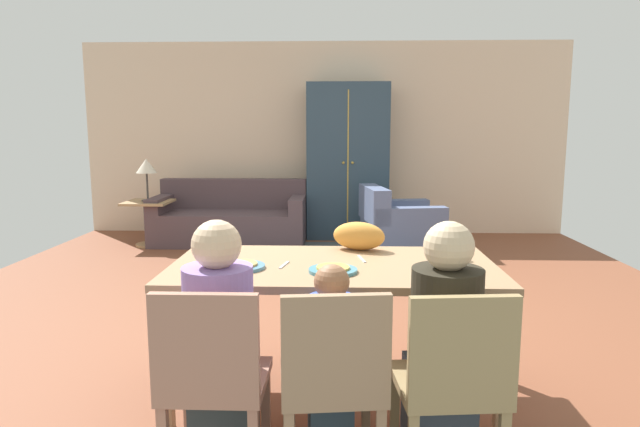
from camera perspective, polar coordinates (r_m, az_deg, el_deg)
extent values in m
cube|color=brown|center=(4.94, -0.64, -8.80)|extent=(6.84, 6.24, 0.02)
cube|color=beige|center=(7.87, 0.42, 7.82)|extent=(6.84, 0.10, 2.70)
cube|color=#A07C58|center=(2.97, 1.41, -5.63)|extent=(1.75, 0.90, 0.04)
cube|color=#A07C58|center=(2.86, -15.91, -14.66)|extent=(0.06, 0.06, 0.72)
cube|color=#A07C58|center=(2.84, 18.60, -14.92)|extent=(0.06, 0.06, 0.72)
cube|color=#A07C58|center=(3.56, -12.01, -9.76)|extent=(0.06, 0.06, 0.72)
cube|color=#A07C58|center=(3.55, 14.98, -9.94)|extent=(0.06, 0.06, 0.72)
cylinder|color=teal|center=(2.90, -8.25, -5.53)|extent=(0.25, 0.25, 0.02)
cylinder|color=#D8A050|center=(2.89, -8.26, -5.24)|extent=(0.17, 0.17, 0.01)
cylinder|color=teal|center=(2.79, 1.37, -5.98)|extent=(0.25, 0.25, 0.02)
cylinder|color=gold|center=(2.79, 1.37, -5.68)|extent=(0.17, 0.17, 0.01)
cylinder|color=silver|center=(3.20, 12.86, -4.39)|extent=(0.06, 0.06, 0.01)
cylinder|color=silver|center=(3.19, 12.89, -3.56)|extent=(0.01, 0.01, 0.09)
cone|color=silver|center=(3.17, 12.94, -1.97)|extent=(0.07, 0.07, 0.09)
cube|color=silver|center=(2.93, -3.77, -5.39)|extent=(0.05, 0.15, 0.01)
cube|color=silver|center=(3.07, 4.39, -4.77)|extent=(0.04, 0.17, 0.01)
cube|color=#AD765F|center=(2.45, -10.72, -16.81)|extent=(0.42, 0.42, 0.04)
cube|color=#AD765F|center=(2.18, -12.01, -13.47)|extent=(0.42, 0.04, 0.42)
cube|color=#AD765F|center=(2.68, -5.68, -19.73)|extent=(0.04, 0.04, 0.41)
cube|color=#AD765F|center=(2.74, -13.60, -19.18)|extent=(0.04, 0.04, 0.41)
cube|color=#2D3C41|center=(2.66, -9.89, -19.52)|extent=(0.26, 0.34, 0.45)
cylinder|color=#9274C3|center=(2.40, -10.57, -10.81)|extent=(0.30, 0.30, 0.46)
sphere|color=beige|center=(2.32, -10.80, -3.22)|extent=(0.21, 0.21, 0.21)
cube|color=#A07C5C|center=(2.39, 1.18, -17.27)|extent=(0.46, 0.46, 0.04)
cube|color=#A07C5C|center=(2.12, 1.72, -13.93)|extent=(0.42, 0.09, 0.42)
cube|color=#A07C5C|center=(2.67, 4.83, -19.72)|extent=(0.04, 0.04, 0.41)
cube|color=#A07C5C|center=(2.65, -3.38, -20.05)|extent=(0.04, 0.04, 0.41)
cube|color=#2D4353|center=(2.59, 1.05, -20.20)|extent=(0.21, 0.26, 0.45)
cylinder|color=#3954BD|center=(2.37, 1.21, -12.59)|extent=(0.22, 0.22, 0.33)
sphere|color=#A06B49|center=(2.30, 1.23, -7.16)|extent=(0.15, 0.15, 0.15)
cube|color=#9D8456|center=(2.43, 13.14, -17.02)|extent=(0.46, 0.46, 0.04)
cube|color=#9D8456|center=(2.18, 14.80, -13.66)|extent=(0.42, 0.08, 0.42)
cube|color=#9D8456|center=(2.74, 15.67, -19.31)|extent=(0.04, 0.04, 0.41)
cube|color=#9D8456|center=(2.65, 7.82, -20.05)|extent=(0.04, 0.04, 0.41)
cube|color=#334252|center=(2.65, 12.20, -19.73)|extent=(0.29, 0.36, 0.45)
cylinder|color=black|center=(2.39, 13.07, -10.99)|extent=(0.30, 0.30, 0.46)
sphere|color=beige|center=(2.30, 13.35, -3.37)|extent=(0.21, 0.21, 0.21)
ellipsoid|color=orange|center=(3.30, 4.09, -2.36)|extent=(0.35, 0.25, 0.17)
cube|color=#4B5254|center=(6.37, -1.06, -4.62)|extent=(2.60, 1.80, 0.01)
cube|color=#4E3C40|center=(7.25, -9.42, -1.44)|extent=(1.98, 0.84, 0.42)
cube|color=#4E3C40|center=(7.52, -8.98, 2.09)|extent=(1.98, 0.20, 0.40)
cube|color=#4E3C40|center=(7.43, -16.27, 0.99)|extent=(0.18, 0.84, 0.20)
cube|color=#4E3C40|center=(7.08, -2.34, 0.96)|extent=(0.18, 0.84, 0.20)
cube|color=slate|center=(6.56, 8.53, -2.49)|extent=(0.96, 0.97, 0.42)
cube|color=slate|center=(6.41, 5.68, 1.01)|extent=(0.33, 0.87, 0.40)
cube|color=slate|center=(6.19, 9.43, -0.27)|extent=(0.86, 0.31, 0.20)
cube|color=slate|center=(6.83, 7.84, 0.60)|extent=(0.86, 0.31, 0.20)
cube|color=#2B3F4F|center=(7.49, 2.91, 5.47)|extent=(1.10, 0.56, 2.10)
cube|color=gold|center=(7.21, 2.94, 5.34)|extent=(0.02, 0.01, 1.89)
sphere|color=gold|center=(7.20, 2.47, 5.34)|extent=(0.04, 0.04, 0.04)
sphere|color=gold|center=(7.20, 3.42, 5.33)|extent=(0.04, 0.04, 0.04)
cube|color=tan|center=(7.27, -17.57, 1.13)|extent=(0.56, 0.56, 0.03)
cylinder|color=tan|center=(7.32, -17.46, -1.12)|extent=(0.08, 0.08, 0.55)
cylinder|color=tan|center=(7.36, -17.37, -3.12)|extent=(0.36, 0.36, 0.03)
cylinder|color=#403B37|center=(7.27, -17.58, 1.33)|extent=(0.16, 0.16, 0.02)
cylinder|color=#403B37|center=(7.25, -17.64, 2.74)|extent=(0.02, 0.02, 0.34)
cone|color=beige|center=(7.23, -17.74, 4.78)|extent=(0.26, 0.26, 0.18)
cube|color=black|center=(6.05, 3.85, -4.15)|extent=(0.32, 0.16, 0.26)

